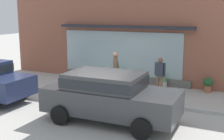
{
  "coord_description": "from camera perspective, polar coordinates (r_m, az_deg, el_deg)",
  "views": [
    {
      "loc": [
        5.99,
        -10.78,
        3.56
      ],
      "look_at": [
        0.18,
        1.2,
        0.93
      ],
      "focal_mm": 47.56,
      "sensor_mm": 36.0,
      "label": 1
    }
  ],
  "objects": [
    {
      "name": "pedestrian_with_handbag",
      "position": [
        13.48,
        0.65,
        0.36
      ],
      "size": [
        0.35,
        0.59,
        1.77
      ],
      "rotation": [
        0.0,
        0.0,
        5.17
      ],
      "color": "#8E333D",
      "rests_on": "ground_plane"
    },
    {
      "name": "pedestrian_passerby",
      "position": [
        13.09,
        9.21,
        -0.53
      ],
      "size": [
        0.5,
        0.24,
        1.6
      ],
      "rotation": [
        0.0,
        0.0,
        3.01
      ],
      "color": "brown",
      "rests_on": "ground_plane"
    },
    {
      "name": "potted_plant_trailing_edge",
      "position": [
        13.92,
        17.97,
        -2.58
      ],
      "size": [
        0.41,
        0.41,
        0.68
      ],
      "color": "#9E6042",
      "rests_on": "ground_plane"
    },
    {
      "name": "potted_plant_window_right",
      "position": [
        14.95,
        1.14,
        -0.39
      ],
      "size": [
        0.35,
        0.35,
        1.16
      ],
      "color": "#33473D",
      "rests_on": "ground_plane"
    },
    {
      "name": "storefront",
      "position": [
        15.23,
        2.67,
        7.22
      ],
      "size": [
        14.0,
        0.81,
        5.14
      ],
      "color": "#935642",
      "rests_on": "ground_plane"
    },
    {
      "name": "fire_hydrant",
      "position": [
        13.23,
        -2.57,
        -2.29
      ],
      "size": [
        0.39,
        0.36,
        0.94
      ],
      "color": "#4C8C47",
      "rests_on": "ground_plane"
    },
    {
      "name": "parked_car_dark_gray",
      "position": [
        9.67,
        -0.57,
        -4.66
      ],
      "size": [
        4.45,
        2.15,
        1.62
      ],
      "rotation": [
        0.0,
        0.0,
        0.03
      ],
      "color": "#383A3D",
      "rests_on": "ground_plane"
    },
    {
      "name": "potted_plant_low_front",
      "position": [
        14.36,
        9.85,
        -1.6
      ],
      "size": [
        0.36,
        0.36,
        0.89
      ],
      "color": "#B7B2A3",
      "rests_on": "ground_plane"
    },
    {
      "name": "ground_plane",
      "position": [
        12.83,
        -3.06,
        -4.94
      ],
      "size": [
        60.0,
        60.0,
        0.0
      ],
      "primitive_type": "plane",
      "color": "#B2AFA8"
    },
    {
      "name": "potted_plant_corner_tall",
      "position": [
        15.7,
        -4.74,
        -0.64
      ],
      "size": [
        0.42,
        0.42,
        0.71
      ],
      "color": "#4C4C51",
      "rests_on": "ground_plane"
    },
    {
      "name": "curb_strip",
      "position": [
        12.65,
        -3.51,
        -4.9
      ],
      "size": [
        14.0,
        0.24,
        0.12
      ],
      "primitive_type": "cube",
      "color": "#B2B2AD",
      "rests_on": "ground_plane"
    },
    {
      "name": "potted_plant_by_entrance",
      "position": [
        14.74,
        4.36,
        -1.71
      ],
      "size": [
        0.25,
        0.25,
        0.55
      ],
      "color": "#B7B2A3",
      "rests_on": "ground_plane"
    }
  ]
}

